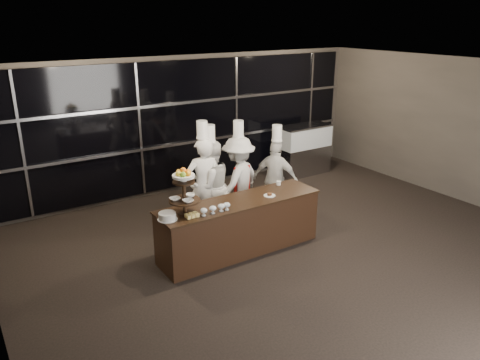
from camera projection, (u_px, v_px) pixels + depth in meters
room at (353, 189)px, 6.54m from camera, size 10.00×10.00×10.00m
window_wall at (190, 124)px, 10.44m from camera, size 8.60×0.10×2.80m
buffet_counter at (240, 226)px, 7.82m from camera, size 2.84×0.74×0.92m
display_stand at (184, 188)px, 7.02m from camera, size 0.48×0.48×0.74m
compotes at (216, 208)px, 7.18m from camera, size 0.52×0.11×0.12m
layer_cake at (167, 216)px, 6.94m from camera, size 0.30×0.30×0.11m
pastry_squares at (192, 215)px, 7.04m from camera, size 0.20×0.13×0.05m
small_plate at (270, 195)px, 7.86m from camera, size 0.20×0.20×0.05m
chef_cup at (279, 183)px, 8.37m from camera, size 0.08×0.08×0.07m
display_case at (304, 147)px, 11.66m from camera, size 1.34×0.59×1.24m
chef_a at (204, 185)px, 8.38m from camera, size 0.72×0.54×2.09m
chef_b at (211, 185)px, 8.55m from camera, size 0.86×0.69×1.98m
chef_c at (238, 180)px, 8.79m from camera, size 1.27×1.04×2.00m
chef_d at (276, 178)px, 9.10m from camera, size 0.80×0.97×1.85m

